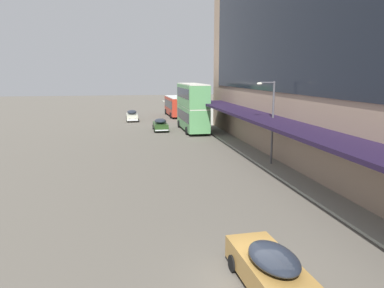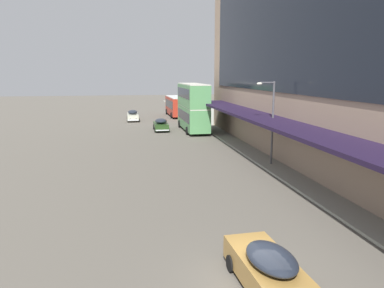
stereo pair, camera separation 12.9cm
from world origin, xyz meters
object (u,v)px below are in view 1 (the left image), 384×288
Objects in this scene: transit_bus_kerbside_front at (175,105)px; transit_bus_kerbside_rear at (192,106)px; sedan_second_near at (132,116)px; sedan_lead_mid at (271,269)px; street_lamp at (271,116)px; sedan_far_back at (160,125)px.

transit_bus_kerbside_rear is (-0.21, -17.31, 1.33)m from transit_bus_kerbside_front.
transit_bus_kerbside_rear is 14.46m from sedan_second_near.
transit_bus_kerbside_rear is 2.03× the size of sedan_lead_mid.
street_lamp reaches higher than sedan_second_near.
transit_bus_kerbside_rear is 36.56m from sedan_lead_mid.
transit_bus_kerbside_front is 16.99m from sedan_far_back.
sedan_lead_mid is 37.14m from sedan_far_back.
street_lamp reaches higher than sedan_far_back.
transit_bus_kerbside_rear is at bearing -90.69° from transit_bus_kerbside_front.
transit_bus_kerbside_front is 9.23m from sedan_second_near.
transit_bus_kerbside_rear is at bearing 97.70° from street_lamp.
sedan_far_back is 0.69× the size of street_lamp.
sedan_second_near reaches higher than sedan_lead_mid.
street_lamp is (6.75, 16.76, 3.22)m from sedan_lead_mid.
transit_bus_kerbside_rear reaches higher than sedan_far_back.
sedan_far_back is at bearing 167.47° from transit_bus_kerbside_rear.
street_lamp reaches higher than transit_bus_kerbside_front.
sedan_second_near is at bearing 93.86° from sedan_lead_mid.
sedan_far_back is 0.91× the size of sedan_second_near.
street_lamp is at bearing 68.05° from sedan_lead_mid.
transit_bus_kerbside_front is 2.12× the size of sedan_far_back.
transit_bus_kerbside_rear is at bearing -12.53° from sedan_far_back.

